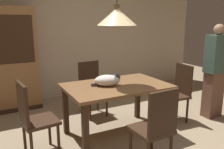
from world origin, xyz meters
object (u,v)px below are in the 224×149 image
object	(u,v)px
cat_sleeping	(108,80)
pendant_lamp	(117,17)
dining_table	(116,92)
chair_near_front	(156,126)
hutch_bookcase	(5,62)
person_standing	(215,72)
chair_left_side	(33,116)
chair_right_side	(178,90)
chair_far_back	(92,86)

from	to	relation	value
cat_sleeping	pendant_lamp	bearing A→B (deg)	-7.13
dining_table	chair_near_front	bearing A→B (deg)	-89.76
hutch_bookcase	person_standing	world-z (taller)	hutch_bookcase
chair_left_side	person_standing	xyz separation A→B (m)	(2.90, -0.15, 0.27)
chair_near_front	pendant_lamp	distance (m)	1.45
chair_near_front	hutch_bookcase	distance (m)	2.99
cat_sleeping	hutch_bookcase	xyz separation A→B (m)	(-1.16, 1.78, 0.06)
chair_left_side	person_standing	distance (m)	2.92
dining_table	chair_right_side	distance (m)	1.14
chair_far_back	chair_left_side	bearing A→B (deg)	-141.66
chair_right_side	dining_table	bearing A→B (deg)	179.63
chair_left_side	pendant_lamp	distance (m)	1.61
pendant_lamp	person_standing	bearing A→B (deg)	-5.24
dining_table	hutch_bookcase	xyz separation A→B (m)	(-1.28, 1.79, 0.24)
chair_left_side	hutch_bookcase	size ratio (longest dim) A/B	0.50
chair_left_side	hutch_bookcase	distance (m)	1.85
chair_far_back	pendant_lamp	xyz separation A→B (m)	(0.01, -0.88, 1.15)
pendant_lamp	hutch_bookcase	xyz separation A→B (m)	(-1.28, 1.79, -0.77)
chair_left_side	person_standing	size ratio (longest dim) A/B	0.60
chair_near_front	person_standing	bearing A→B (deg)	22.02
chair_far_back	chair_near_front	bearing A→B (deg)	-89.67
cat_sleeping	pendant_lamp	size ratio (longest dim) A/B	0.31
chair_left_side	chair_right_side	bearing A→B (deg)	0.03
chair_right_side	hutch_bookcase	world-z (taller)	hutch_bookcase
chair_right_side	pendant_lamp	distance (m)	1.61
dining_table	chair_far_back	size ratio (longest dim) A/B	1.51
chair_far_back	pendant_lamp	bearing A→B (deg)	-89.58
dining_table	chair_near_front	world-z (taller)	chair_near_front
dining_table	chair_near_front	size ratio (longest dim) A/B	1.51
chair_left_side	chair_right_side	size ratio (longest dim) A/B	1.00
person_standing	dining_table	bearing A→B (deg)	174.76
chair_right_side	person_standing	distance (m)	0.72
person_standing	chair_left_side	bearing A→B (deg)	176.96
chair_right_side	cat_sleeping	bearing A→B (deg)	178.96
dining_table	hutch_bookcase	bearing A→B (deg)	125.56
dining_table	cat_sleeping	distance (m)	0.22
chair_far_back	hutch_bookcase	size ratio (longest dim) A/B	0.50
chair_near_front	cat_sleeping	xyz separation A→B (m)	(-0.13, 0.89, 0.32)
pendant_lamp	person_standing	xyz separation A→B (m)	(1.77, -0.16, -0.88)
chair_near_front	pendant_lamp	size ratio (longest dim) A/B	0.72
dining_table	pendant_lamp	world-z (taller)	pendant_lamp
dining_table	chair_left_side	world-z (taller)	chair_left_side
hutch_bookcase	cat_sleeping	bearing A→B (deg)	-56.88
chair_left_side	cat_sleeping	bearing A→B (deg)	1.36
dining_table	hutch_bookcase	distance (m)	2.22
hutch_bookcase	chair_far_back	bearing A→B (deg)	-35.66
chair_left_side	chair_near_front	world-z (taller)	same
chair_far_back	person_standing	bearing A→B (deg)	-30.32
chair_near_front	person_standing	world-z (taller)	person_standing
chair_right_side	hutch_bookcase	size ratio (longest dim) A/B	0.50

